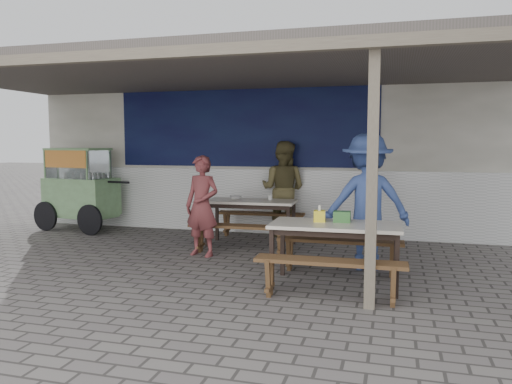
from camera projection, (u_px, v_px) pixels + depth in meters
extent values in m
plane|color=#625D58|center=(192.00, 271.00, 6.63)|extent=(60.00, 60.00, 0.00)
cube|color=silver|center=(262.00, 140.00, 9.90)|extent=(9.00, 1.20, 3.50)
cube|color=white|center=(253.00, 201.00, 9.41)|extent=(9.00, 0.10, 1.20)
cube|color=#0D1A3F|center=(243.00, 124.00, 9.34)|extent=(5.00, 0.03, 1.60)
cube|color=#504845|center=(216.00, 71.00, 7.32)|extent=(9.00, 4.20, 0.12)
cube|color=#7B725D|center=(150.00, 54.00, 5.36)|extent=(9.00, 0.12, 0.12)
cube|color=#7B725D|center=(372.00, 177.00, 5.00)|extent=(0.11, 0.11, 2.70)
cube|color=silver|center=(251.00, 201.00, 8.23)|extent=(1.49, 0.70, 0.04)
cube|color=black|center=(251.00, 205.00, 8.23)|extent=(1.39, 0.60, 0.06)
cube|color=black|center=(207.00, 225.00, 8.17)|extent=(0.05, 0.05, 0.71)
cube|color=black|center=(288.00, 228.00, 7.85)|extent=(0.05, 0.05, 0.71)
cube|color=black|center=(217.00, 220.00, 8.68)|extent=(0.05, 0.05, 0.71)
cube|color=black|center=(294.00, 223.00, 8.36)|extent=(0.05, 0.05, 0.71)
cube|color=brown|center=(239.00, 226.00, 7.57)|extent=(1.58, 0.34, 0.04)
cube|color=brown|center=(200.00, 239.00, 7.74)|extent=(0.06, 0.28, 0.41)
cube|color=brown|center=(280.00, 243.00, 7.44)|extent=(0.06, 0.28, 0.41)
cube|color=brown|center=(261.00, 214.00, 8.94)|extent=(1.58, 0.34, 0.04)
cube|color=brown|center=(227.00, 225.00, 9.11)|extent=(0.06, 0.28, 0.41)
cube|color=brown|center=(295.00, 227.00, 8.81)|extent=(0.06, 0.28, 0.41)
cube|color=silver|center=(336.00, 225.00, 5.86)|extent=(1.53, 0.78, 0.04)
cube|color=black|center=(336.00, 230.00, 5.86)|extent=(1.43, 0.68, 0.06)
cube|color=black|center=(272.00, 259.00, 5.76)|extent=(0.05, 0.05, 0.71)
cube|color=black|center=(397.00, 266.00, 5.42)|extent=(0.05, 0.05, 0.71)
cube|color=black|center=(283.00, 248.00, 6.37)|extent=(0.05, 0.05, 0.71)
cube|color=black|center=(396.00, 254.00, 6.02)|extent=(0.05, 0.05, 0.71)
cube|color=brown|center=(330.00, 262.00, 5.31)|extent=(1.62, 0.31, 0.04)
cube|color=brown|center=(270.00, 278.00, 5.50)|extent=(0.06, 0.28, 0.41)
cube|color=brown|center=(393.00, 287.00, 5.17)|extent=(0.06, 0.28, 0.41)
cube|color=brown|center=(340.00, 241.00, 6.46)|extent=(1.62, 0.31, 0.04)
cube|color=brown|center=(290.00, 255.00, 6.65)|extent=(0.06, 0.28, 0.41)
cube|color=brown|center=(392.00, 261.00, 6.32)|extent=(0.06, 0.28, 0.41)
cube|color=#78AB72|center=(81.00, 196.00, 9.70)|extent=(1.47, 0.92, 0.71)
cube|color=#78AB72|center=(82.00, 215.00, 9.74)|extent=(1.41, 0.87, 0.05)
cylinder|color=black|center=(45.00, 216.00, 9.62)|extent=(0.57, 0.14, 0.57)
cylinder|color=black|center=(90.00, 220.00, 9.15)|extent=(0.57, 0.14, 0.57)
cube|color=silver|center=(78.00, 164.00, 9.66)|extent=(1.20, 0.78, 0.56)
cube|color=#78AB72|center=(78.00, 149.00, 9.63)|extent=(1.25, 0.83, 0.04)
cube|color=#CA4F2F|center=(65.00, 159.00, 9.36)|extent=(1.00, 0.18, 0.32)
cylinder|color=black|center=(114.00, 182.00, 9.33)|extent=(0.71, 0.15, 0.04)
imported|color=brown|center=(202.00, 206.00, 7.46)|extent=(0.61, 0.46, 1.51)
imported|color=brown|center=(283.00, 189.00, 9.01)|extent=(0.92, 0.76, 1.73)
imported|color=#374D8D|center=(367.00, 202.00, 6.67)|extent=(1.31, 0.95, 1.82)
cube|color=yellow|center=(320.00, 216.00, 5.98)|extent=(0.15, 0.15, 0.14)
cube|color=#356F31|center=(342.00, 217.00, 5.94)|extent=(0.20, 0.13, 0.13)
cylinder|color=beige|center=(270.00, 197.00, 8.27)|extent=(0.07, 0.07, 0.08)
imported|color=white|center=(235.00, 197.00, 8.42)|extent=(0.25, 0.25, 0.05)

